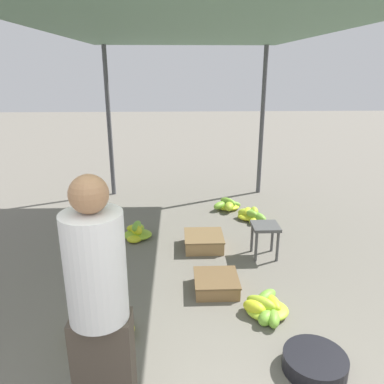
{
  "coord_description": "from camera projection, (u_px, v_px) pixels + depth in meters",
  "views": [
    {
      "loc": [
        -0.16,
        -1.19,
        2.35
      ],
      "look_at": [
        0.0,
        2.98,
        0.95
      ],
      "focal_mm": 35.0,
      "sensor_mm": 36.0,
      "label": 1
    }
  ],
  "objects": [
    {
      "name": "basin_black",
      "position": [
        315.0,
        363.0,
        3.03
      ],
      "size": [
        0.52,
        0.52,
        0.14
      ],
      "color": "black",
      "rests_on": "ground"
    },
    {
      "name": "canopy_tarp",
      "position": [
        192.0,
        27.0,
        3.89
      ],
      "size": [
        3.23,
        5.88,
        0.04
      ],
      "primitive_type": "cube",
      "color": "#567A60",
      "rests_on": "canopy_post_front_left"
    },
    {
      "name": "banana_pile_right_0",
      "position": [
        266.0,
        308.0,
        3.72
      ],
      "size": [
        0.49,
        0.59,
        0.18
      ],
      "color": "#ABC92E",
      "rests_on": "ground"
    },
    {
      "name": "stool",
      "position": [
        265.0,
        231.0,
        4.79
      ],
      "size": [
        0.34,
        0.34,
        0.44
      ],
      "color": "#4C4C4C",
      "rests_on": "ground"
    },
    {
      "name": "banana_pile_right_2",
      "position": [
        228.0,
        205.0,
        6.47
      ],
      "size": [
        0.52,
        0.46,
        0.2
      ],
      "color": "#CCD628",
      "rests_on": "ground"
    },
    {
      "name": "crate_mid",
      "position": [
        204.0,
        241.0,
        5.1
      ],
      "size": [
        0.53,
        0.53,
        0.19
      ],
      "color": "#9E7A4C",
      "rests_on": "ground"
    },
    {
      "name": "banana_pile_left_0",
      "position": [
        101.0,
        329.0,
        3.41
      ],
      "size": [
        0.6,
        0.56,
        0.25
      ],
      "color": "yellow",
      "rests_on": "ground"
    },
    {
      "name": "canopy_post_back_left",
      "position": [
        109.0,
        124.0,
        6.87
      ],
      "size": [
        0.08,
        0.08,
        2.72
      ],
      "primitive_type": "cylinder",
      "color": "#4C4C51",
      "rests_on": "ground"
    },
    {
      "name": "banana_pile_right_1",
      "position": [
        251.0,
        215.0,
        6.05
      ],
      "size": [
        0.46,
        0.53,
        0.18
      ],
      "color": "#B3CC2C",
      "rests_on": "ground"
    },
    {
      "name": "canopy_post_back_right",
      "position": [
        262.0,
        123.0,
        6.97
      ],
      "size": [
        0.08,
        0.08,
        2.72
      ],
      "primitive_type": "cylinder",
      "color": "#4C4C51",
      "rests_on": "ground"
    },
    {
      "name": "crate_near",
      "position": [
        216.0,
        283.0,
        4.13
      ],
      "size": [
        0.49,
        0.49,
        0.16
      ],
      "color": "olive",
      "rests_on": "ground"
    },
    {
      "name": "vendor_foreground",
      "position": [
        99.0,
        304.0,
        2.37
      ],
      "size": [
        0.4,
        0.38,
        1.78
      ],
      "color": "#4C4238",
      "rests_on": "ground"
    },
    {
      "name": "banana_pile_left_1",
      "position": [
        137.0,
        232.0,
        5.4
      ],
      "size": [
        0.41,
        0.5,
        0.26
      ],
      "color": "#CED727",
      "rests_on": "ground"
    }
  ]
}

